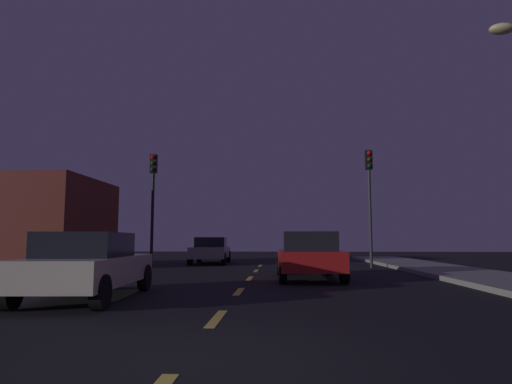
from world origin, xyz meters
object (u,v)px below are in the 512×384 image
car_oncoming_far (211,250)px  traffic_signal_left (153,188)px  traffic_signal_right (369,186)px  car_stopped_ahead (308,255)px  car_adjacent_lane (88,265)px

car_oncoming_far → traffic_signal_left: bearing=-122.0°
traffic_signal_right → car_stopped_ahead: (-3.24, -6.11, -3.01)m
car_adjacent_lane → car_oncoming_far: bearing=88.9°
car_stopped_ahead → traffic_signal_left: bearing=138.8°
traffic_signal_left → car_oncoming_far: size_ratio=1.17×
traffic_signal_right → car_stopped_ahead: 7.54m
car_stopped_ahead → car_oncoming_far: (-4.72, 9.71, -0.03)m
car_adjacent_lane → traffic_signal_left: bearing=99.8°
car_oncoming_far → traffic_signal_right: bearing=-24.4°
traffic_signal_right → car_oncoming_far: bearing=155.6°
traffic_signal_right → car_adjacent_lane: size_ratio=1.22×
car_stopped_ahead → traffic_signal_right: bearing=62.1°
traffic_signal_left → car_adjacent_lane: bearing=-80.2°
traffic_signal_left → car_adjacent_lane: traffic_signal_left is taller
traffic_signal_right → car_adjacent_lane: 14.40m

